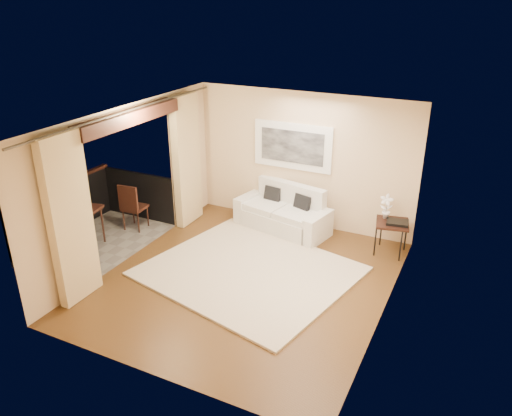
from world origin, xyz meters
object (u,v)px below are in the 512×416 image
Objects in this scene: sofa at (284,214)px; side_table at (392,225)px; bistro_table at (81,213)px; orchid at (386,207)px; balcony_chair_far at (131,204)px; ice_bucket at (76,201)px; balcony_chair_near at (78,218)px.

sofa is 2.99× the size of side_table.
sofa is 2.72× the size of bistro_table.
orchid is 4.88m from balcony_chair_far.
balcony_chair_near is at bearing -43.09° from ice_bucket.
bistro_table is 0.76× the size of balcony_chair_far.
orchid is (-0.16, 0.11, 0.29)m from side_table.
bistro_table is (-5.25, -2.21, 0.10)m from side_table.
bistro_table is at bearing -131.53° from sofa.
ice_bucket is (-5.40, -2.14, 0.28)m from side_table.
sofa is 2.15m from side_table.
orchid is 5.60m from bistro_table.
sofa is at bearing 34.24° from ice_bucket.
balcony_chair_far is (-4.66, -1.41, -0.28)m from orchid.
balcony_chair_far is at bearing -164.95° from side_table.
balcony_chair_near is at bearing -72.97° from bistro_table.
side_table is 5.82m from ice_bucket.
balcony_chair_near reaches higher than sofa.
side_table is 3.36× the size of ice_bucket.
side_table is 1.46× the size of orchid.
side_table is at bearing 21.08° from balcony_chair_near.
balcony_chair_far is 1.05m from ice_bucket.
sofa is 10.05× the size of ice_bucket.
balcony_chair_far is 4.87× the size of ice_bucket.
balcony_chair_far is 1.08m from balcony_chair_near.
sofa is at bearing 36.47° from bistro_table.
bistro_table is 0.11m from balcony_chair_near.
sofa is 2.04m from orchid.
bistro_table is 0.72× the size of balcony_chair_near.
sofa is 1.96× the size of balcony_chair_near.
balcony_chair_far is (-4.83, -1.30, 0.01)m from side_table.
orchid is at bearing 24.58° from bistro_table.
side_table is at bearing 22.86° from bistro_table.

